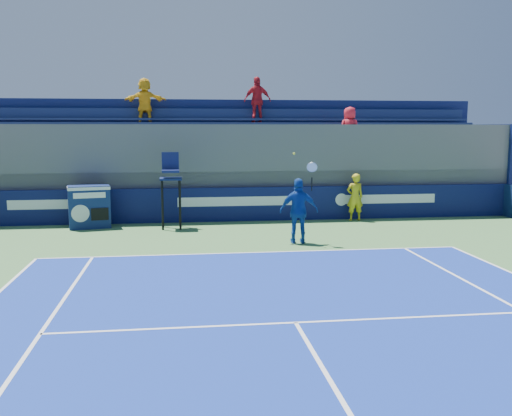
{
  "coord_description": "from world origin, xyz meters",
  "views": [
    {
      "loc": [
        -1.85,
        -2.61,
        3.24
      ],
      "look_at": [
        0.0,
        11.5,
        1.25
      ],
      "focal_mm": 40.0,
      "sensor_mm": 36.0,
      "label": 1
    }
  ],
  "objects": [
    {
      "name": "ball_person",
      "position": [
        4.2,
        16.68,
        0.84
      ],
      "size": [
        0.63,
        0.43,
        1.66
      ],
      "primitive_type": "imported",
      "rotation": [
        0.0,
        0.0,
        3.2
      ],
      "color": "gold",
      "rests_on": "apron"
    },
    {
      "name": "back_hoarding",
      "position": [
        0.0,
        17.1,
        0.6
      ],
      "size": [
        20.4,
        0.21,
        1.2
      ],
      "color": "#0C1143",
      "rests_on": "ground"
    },
    {
      "name": "match_clock",
      "position": [
        -4.85,
        16.35,
        0.74
      ],
      "size": [
        1.44,
        0.98,
        1.4
      ],
      "color": "#102051",
      "rests_on": "ground"
    },
    {
      "name": "umpire_chair",
      "position": [
        -2.2,
        15.95,
        1.53
      ],
      "size": [
        0.72,
        0.72,
        2.48
      ],
      "color": "black",
      "rests_on": "ground"
    },
    {
      "name": "tennis_player",
      "position": [
        1.42,
        12.99,
        0.94
      ],
      "size": [
        1.13,
        0.59,
        2.57
      ],
      "color": "#123F99",
      "rests_on": "apron"
    },
    {
      "name": "stadium_seating",
      "position": [
        -0.01,
        19.16,
        1.85
      ],
      "size": [
        21.0,
        4.05,
        5.28
      ],
      "color": "#59595E",
      "rests_on": "ground"
    }
  ]
}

